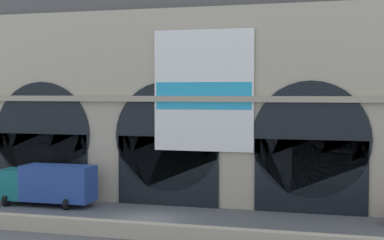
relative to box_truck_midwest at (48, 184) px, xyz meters
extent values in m
plane|color=#54565B|center=(8.85, -2.48, -1.70)|extent=(200.00, 200.00, 0.00)
cube|color=#B2A891|center=(8.85, -7.26, -1.22)|extent=(90.00, 0.70, 0.96)
cube|color=#B2A891|center=(8.85, 4.79, 5.83)|extent=(44.99, 4.54, 15.05)
cube|color=black|center=(-1.86, 2.47, 0.95)|extent=(8.01, 0.20, 5.31)
cylinder|color=black|center=(-1.86, 2.47, 3.61)|extent=(8.43, 0.20, 8.43)
cube|color=black|center=(8.85, 2.47, 0.95)|extent=(8.01, 0.20, 5.31)
cylinder|color=black|center=(8.85, 2.47, 3.61)|extent=(8.43, 0.20, 8.43)
cube|color=black|center=(19.56, 2.47, 0.95)|extent=(8.01, 0.20, 5.31)
cylinder|color=black|center=(19.56, 2.47, 3.61)|extent=(8.43, 0.20, 8.43)
cube|color=white|center=(11.68, 2.35, 7.12)|extent=(7.62, 0.12, 9.07)
cube|color=#26A5D8|center=(11.68, 2.27, 6.72)|extent=(7.32, 0.04, 2.03)
cube|color=#A49A85|center=(8.85, 2.37, 6.49)|extent=(44.99, 0.50, 0.44)
cube|color=#19727A|center=(-2.86, 0.00, -0.13)|extent=(2.00, 2.30, 2.30)
cube|color=#28479E|center=(0.89, 0.00, 0.07)|extent=(5.50, 2.30, 2.70)
cylinder|color=black|center=(-2.96, -1.04, -1.28)|extent=(0.28, 0.84, 0.84)
cylinder|color=black|center=(-2.96, 1.03, -1.28)|extent=(0.28, 0.84, 0.84)
cylinder|color=black|center=(2.14, -1.04, -1.28)|extent=(0.28, 0.84, 0.84)
cylinder|color=black|center=(2.14, 1.03, -1.28)|extent=(0.28, 0.84, 0.84)
camera|label=1|loc=(22.00, -38.34, 7.02)|focal=52.75mm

